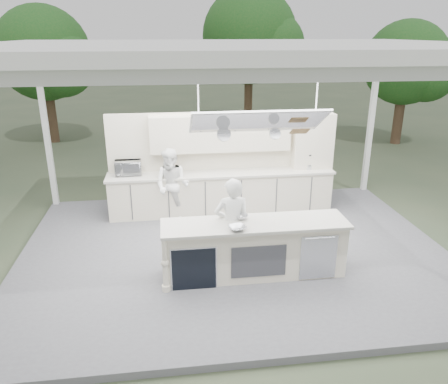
{
  "coord_description": "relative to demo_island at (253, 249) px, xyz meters",
  "views": [
    {
      "loc": [
        -1.18,
        -7.35,
        4.03
      ],
      "look_at": [
        -0.14,
        0.4,
        1.15
      ],
      "focal_mm": 35.0,
      "sensor_mm": 36.0,
      "label": 1
    }
  ],
  "objects": [
    {
      "name": "tree_cluster",
      "position": [
        -0.34,
        10.68,
        2.69
      ],
      "size": [
        19.55,
        9.4,
        5.85
      ],
      "color": "#4B3A25",
      "rests_on": "ground"
    },
    {
      "name": "bowl_large",
      "position": [
        -0.32,
        -0.24,
        0.51
      ],
      "size": [
        0.34,
        0.34,
        0.07
      ],
      "primitive_type": "imported",
      "rotation": [
        0.0,
        0.0,
        0.3
      ],
      "color": "#B0B2B7",
      "rests_on": "demo_island"
    },
    {
      "name": "demo_island",
      "position": [
        0.0,
        0.0,
        0.0
      ],
      "size": [
        3.1,
        0.79,
        0.95
      ],
      "color": "beige",
      "rests_on": "stage_deck"
    },
    {
      "name": "bowl_small",
      "position": [
        -0.18,
        0.19,
        0.51
      ],
      "size": [
        0.26,
        0.26,
        0.07
      ],
      "primitive_type": "imported",
      "rotation": [
        0.0,
        0.0,
        -0.2
      ],
      "color": "#AEB0B5",
      "rests_on": "demo_island"
    },
    {
      "name": "ground",
      "position": [
        -0.18,
        0.91,
        -0.6
      ],
      "size": [
        90.0,
        90.0,
        0.0
      ],
      "primitive_type": "plane",
      "color": "#434B33",
      "rests_on": "ground"
    },
    {
      "name": "stage_deck",
      "position": [
        -0.18,
        0.91,
        -0.54
      ],
      "size": [
        8.0,
        6.0,
        0.12
      ],
      "primitive_type": "cube",
      "color": "#5C5D61",
      "rests_on": "ground"
    },
    {
      "name": "back_counter",
      "position": [
        -0.18,
        2.81,
        0.0
      ],
      "size": [
        5.08,
        0.72,
        0.95
      ],
      "color": "beige",
      "rests_on": "stage_deck"
    },
    {
      "name": "head_chef",
      "position": [
        -0.33,
        0.21,
        0.36
      ],
      "size": [
        0.62,
        0.42,
        1.67
      ],
      "primitive_type": "imported",
      "rotation": [
        0.0,
        0.0,
        3.18
      ],
      "color": "white",
      "rests_on": "stage_deck"
    },
    {
      "name": "sous_chef",
      "position": [
        -1.29,
        2.46,
        0.33
      ],
      "size": [
        0.96,
        0.87,
        1.61
      ],
      "primitive_type": "imported",
      "rotation": [
        0.0,
        0.0,
        -0.41
      ],
      "color": "white",
      "rests_on": "stage_deck"
    },
    {
      "name": "tent",
      "position": [
        -0.18,
        0.9,
        3.11
      ],
      "size": [
        8.2,
        6.2,
        3.86
      ],
      "color": "white",
      "rests_on": "ground"
    },
    {
      "name": "back_wall_unit",
      "position": [
        0.27,
        3.03,
        0.98
      ],
      "size": [
        5.05,
        0.48,
        2.25
      ],
      "color": "beige",
      "rests_on": "stage_deck"
    },
    {
      "name": "toaster_oven",
      "position": [
        -2.23,
        2.91,
        0.63
      ],
      "size": [
        0.59,
        0.42,
        0.31
      ],
      "primitive_type": "imported",
      "rotation": [
        0.0,
        0.0,
        0.06
      ],
      "color": "silver",
      "rests_on": "back_counter"
    }
  ]
}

